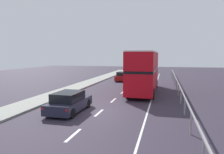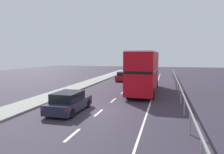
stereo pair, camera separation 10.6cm
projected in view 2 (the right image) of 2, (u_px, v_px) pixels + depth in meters
The scene contains 7 objects.
ground_plane at pixel (101, 112), 15.03m from camera, with size 74.23×120.00×0.10m, color #312937.
near_sidewalk_kerb at pixel (26, 105), 16.49m from camera, with size 2.43×80.00×0.14m, color gray.
lane_paint_markings at pixel (143, 92), 22.80m from camera, with size 3.34×46.00×0.01m.
bridge_side_railing at pixel (178, 84), 22.24m from camera, with size 0.10×42.00×1.19m.
double_decker_bus_red at pixel (144, 71), 22.42m from camera, with size 2.59×10.19×4.29m.
hatchback_car_near at pixel (69, 102), 14.73m from camera, with size 1.87×4.20×1.41m.
sedan_car_ahead at pixel (124, 76), 32.78m from camera, with size 1.89×4.27×1.40m.
Camera 2 is at (4.38, -14.06, 3.90)m, focal length 34.28 mm.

